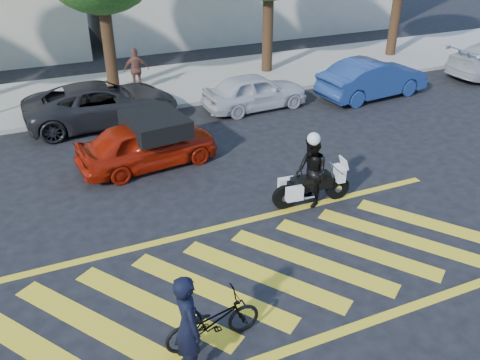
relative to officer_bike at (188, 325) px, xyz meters
name	(u,v)px	position (x,y,z in m)	size (l,w,h in m)	color
ground	(240,282)	(1.53, 1.60, -0.91)	(90.00, 90.00, 0.00)	black
sidewalk	(115,92)	(1.53, 13.60, -0.84)	(60.00, 5.00, 0.15)	#9E998E
crosswalk	(238,282)	(1.49, 1.60, -0.91)	(12.33, 4.00, 0.01)	yellow
officer_bike	(188,325)	(0.00, 0.00, 0.00)	(0.67, 0.44, 1.83)	black
bicycle	(213,321)	(0.53, 0.39, -0.48)	(0.58, 1.67, 0.87)	black
police_motorcycle	(311,186)	(4.27, 3.60, -0.43)	(2.01, 0.66, 0.89)	black
officer_moto	(311,172)	(4.26, 3.60, -0.05)	(0.84, 0.66, 1.73)	black
red_convertible	(148,144)	(1.21, 7.17, -0.26)	(1.54, 3.83, 1.31)	#9C1807
parked_mid_left	(102,104)	(0.63, 10.80, -0.23)	(2.26, 4.91, 1.37)	black
parked_mid_right	(255,91)	(5.80, 10.02, -0.28)	(1.50, 3.73, 1.27)	silver
parked_right	(373,78)	(10.35, 9.40, -0.20)	(1.51, 4.32, 1.42)	navy
pedestrian_right	(136,70)	(2.38, 13.24, 0.03)	(0.93, 0.39, 1.59)	brown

